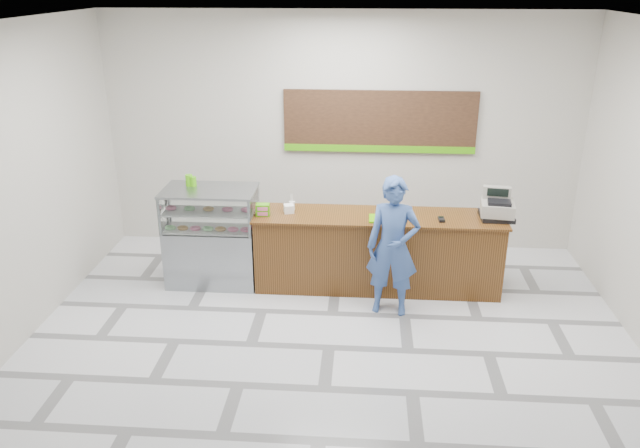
# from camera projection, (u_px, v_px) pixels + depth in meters

# --- Properties ---
(floor) EXTENTS (7.00, 7.00, 0.00)m
(floor) POSITION_uv_depth(u_px,v_px,m) (329.00, 347.00, 7.07)
(floor) COLOR silver
(floor) RESTS_ON ground
(back_wall) EXTENTS (7.00, 0.00, 7.00)m
(back_wall) POSITION_uv_depth(u_px,v_px,m) (342.00, 134.00, 9.20)
(back_wall) COLOR beige
(back_wall) RESTS_ON floor
(ceiling) EXTENTS (7.00, 7.00, 0.00)m
(ceiling) POSITION_uv_depth(u_px,v_px,m) (331.00, 25.00, 5.77)
(ceiling) COLOR silver
(ceiling) RESTS_ON back_wall
(sales_counter) EXTENTS (3.26, 0.76, 1.03)m
(sales_counter) POSITION_uv_depth(u_px,v_px,m) (377.00, 251.00, 8.27)
(sales_counter) COLOR brown
(sales_counter) RESTS_ON floor
(display_case) EXTENTS (1.22, 0.72, 1.33)m
(display_case) POSITION_uv_depth(u_px,v_px,m) (212.00, 236.00, 8.37)
(display_case) COLOR gray
(display_case) RESTS_ON floor
(menu_board) EXTENTS (2.80, 0.06, 0.90)m
(menu_board) POSITION_uv_depth(u_px,v_px,m) (380.00, 123.00, 9.05)
(menu_board) COLOR black
(menu_board) RESTS_ON back_wall
(cash_register) EXTENTS (0.46, 0.48, 0.39)m
(cash_register) POSITION_uv_depth(u_px,v_px,m) (497.00, 207.00, 7.94)
(cash_register) COLOR black
(cash_register) RESTS_ON sales_counter
(card_terminal) EXTENTS (0.08, 0.15, 0.04)m
(card_terminal) POSITION_uv_depth(u_px,v_px,m) (441.00, 219.00, 7.90)
(card_terminal) COLOR black
(card_terminal) RESTS_ON sales_counter
(serving_tray) EXTENTS (0.40, 0.29, 0.02)m
(serving_tray) POSITION_uv_depth(u_px,v_px,m) (385.00, 219.00, 7.94)
(serving_tray) COLOR #54BD00
(serving_tray) RESTS_ON sales_counter
(napkin_box) EXTENTS (0.15, 0.15, 0.11)m
(napkin_box) POSITION_uv_depth(u_px,v_px,m) (289.00, 209.00, 8.16)
(napkin_box) COLOR white
(napkin_box) RESTS_ON sales_counter
(straw_cup) EXTENTS (0.08, 0.08, 0.12)m
(straw_cup) POSITION_uv_depth(u_px,v_px,m) (292.00, 206.00, 8.24)
(straw_cup) COLOR silver
(straw_cup) RESTS_ON sales_counter
(promo_box) EXTENTS (0.18, 0.13, 0.15)m
(promo_box) POSITION_uv_depth(u_px,v_px,m) (263.00, 210.00, 8.06)
(promo_box) COLOR #46AB0A
(promo_box) RESTS_ON sales_counter
(donut_decal) EXTENTS (0.18, 0.18, 0.00)m
(donut_decal) POSITION_uv_depth(u_px,v_px,m) (388.00, 220.00, 7.93)
(donut_decal) COLOR pink
(donut_decal) RESTS_ON sales_counter
(green_cup_left) EXTENTS (0.10, 0.10, 0.15)m
(green_cup_left) POSITION_uv_depth(u_px,v_px,m) (189.00, 180.00, 8.24)
(green_cup_left) COLOR #46AB0A
(green_cup_left) RESTS_ON display_case
(green_cup_right) EXTENTS (0.08, 0.08, 0.13)m
(green_cup_right) POSITION_uv_depth(u_px,v_px,m) (193.00, 182.00, 8.23)
(green_cup_right) COLOR #46AB0A
(green_cup_right) RESTS_ON display_case
(customer) EXTENTS (0.68, 0.49, 1.75)m
(customer) POSITION_uv_depth(u_px,v_px,m) (393.00, 247.00, 7.53)
(customer) COLOR #365494
(customer) RESTS_ON floor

